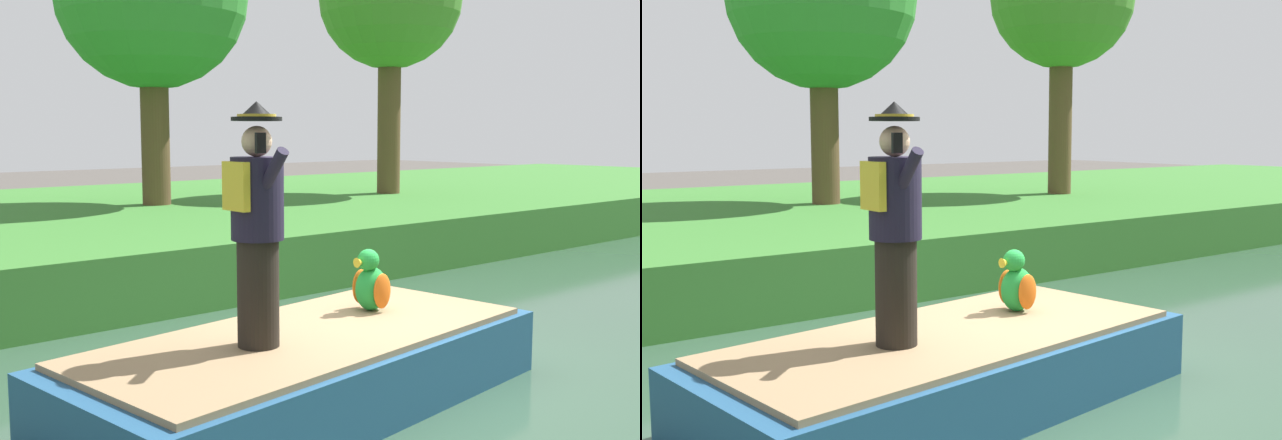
% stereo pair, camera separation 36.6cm
% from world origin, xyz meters
% --- Properties ---
extents(ground_plane, '(80.00, 80.00, 0.00)m').
position_xyz_m(ground_plane, '(0.00, 0.00, 0.00)').
color(ground_plane, '#4C4742').
extents(canal_water, '(6.55, 48.00, 0.10)m').
position_xyz_m(canal_water, '(0.00, 0.00, 0.05)').
color(canal_water, '#33513D').
rests_on(canal_water, ground).
extents(grass_bank_near, '(11.19, 48.00, 0.93)m').
position_xyz_m(grass_bank_near, '(-8.87, 0.00, 0.46)').
color(grass_bank_near, '#38752D').
rests_on(grass_bank_near, ground).
extents(boat, '(2.28, 4.38, 0.61)m').
position_xyz_m(boat, '(0.00, -0.92, 0.40)').
color(boat, '#23517A').
rests_on(boat, canal_water).
extents(person_pirate, '(0.61, 0.42, 1.85)m').
position_xyz_m(person_pirate, '(0.07, -1.48, 1.64)').
color(person_pirate, black).
rests_on(person_pirate, boat).
extents(parrot_plush, '(0.36, 0.34, 0.57)m').
position_xyz_m(parrot_plush, '(-0.22, -0.01, 0.95)').
color(parrot_plush, green).
rests_on(parrot_plush, boat).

